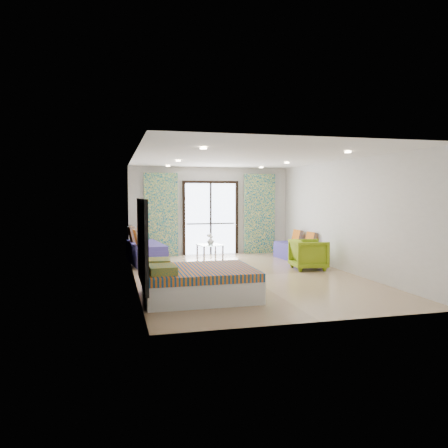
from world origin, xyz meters
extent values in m
cube|color=black|center=(0.00, 3.71, 2.24)|extent=(1.76, 0.08, 0.08)
cube|color=black|center=(-0.84, 3.71, 1.10)|extent=(0.08, 0.08, 2.20)
cube|color=black|center=(0.84, 3.71, 1.10)|extent=(0.08, 0.08, 2.20)
cube|color=black|center=(0.00, 3.71, 1.10)|extent=(0.05, 0.06, 2.20)
cube|color=#595451|center=(0.00, 3.73, 0.95)|extent=(1.52, 0.03, 0.04)
cube|color=beige|center=(-1.55, 3.57, 1.25)|extent=(1.00, 0.10, 2.50)
cube|color=beige|center=(1.55, 3.57, 1.25)|extent=(1.00, 0.10, 2.50)
cylinder|color=#FFE0B2|center=(-1.40, -2.00, 2.67)|extent=(0.12, 0.12, 0.02)
cylinder|color=#FFE0B2|center=(1.40, -2.00, 2.67)|extent=(0.12, 0.12, 0.02)
cylinder|color=#FFE0B2|center=(-1.40, 1.00, 2.67)|extent=(0.12, 0.12, 0.02)
cylinder|color=#FFE0B2|center=(1.40, 1.00, 2.67)|extent=(0.12, 0.12, 0.02)
cylinder|color=#FFE0B2|center=(-1.40, 3.00, 2.67)|extent=(0.12, 0.12, 0.02)
cylinder|color=#FFE0B2|center=(1.40, 3.00, 2.67)|extent=(0.12, 0.12, 0.02)
cube|color=black|center=(-2.46, -1.85, 1.05)|extent=(0.06, 2.10, 1.50)
cube|color=silver|center=(-2.47, -0.60, 1.05)|extent=(0.02, 0.10, 0.10)
cube|color=silver|center=(-1.45, -1.85, 0.20)|extent=(1.97, 1.58, 0.39)
cube|color=navy|center=(-1.45, -1.85, 0.47)|extent=(1.95, 1.61, 0.15)
cube|color=#166650|center=(-2.16, -2.22, 0.61)|extent=(0.47, 0.57, 0.14)
cube|color=#166650|center=(-2.16, -1.47, 0.61)|extent=(0.48, 0.57, 0.14)
cube|color=#40398A|center=(-2.10, 2.32, 0.22)|extent=(1.00, 2.09, 0.45)
cube|color=#40398A|center=(-2.10, 2.32, 0.50)|extent=(0.98, 2.05, 0.11)
cube|color=navy|center=(-2.33, 1.82, 0.76)|extent=(0.28, 0.53, 0.47)
cube|color=navy|center=(-2.43, 2.76, 0.76)|extent=(0.28, 0.53, 0.47)
cube|color=#40398A|center=(2.10, 1.91, 0.19)|extent=(0.79, 1.73, 0.37)
cube|color=#40398A|center=(2.10, 1.91, 0.42)|extent=(0.78, 1.69, 0.09)
cube|color=navy|center=(2.37, 1.54, 0.63)|extent=(0.22, 0.43, 0.39)
cube|color=navy|center=(2.30, 2.32, 0.63)|extent=(0.22, 0.43, 0.39)
cylinder|color=silver|center=(-0.50, 2.30, 0.21)|extent=(0.06, 0.06, 0.42)
cylinder|color=silver|center=(0.05, 2.39, 0.21)|extent=(0.06, 0.06, 0.42)
cylinder|color=silver|center=(-0.59, 2.86, 0.21)|extent=(0.06, 0.06, 0.42)
cylinder|color=silver|center=(-0.03, 2.94, 0.21)|extent=(0.06, 0.06, 0.42)
cube|color=#8CA59E|center=(-0.27, 2.62, 0.42)|extent=(0.74, 0.74, 0.02)
sphere|color=white|center=(-0.22, 2.63, 0.65)|extent=(0.07, 0.07, 0.07)
sphere|color=white|center=(-0.27, 2.67, 0.67)|extent=(0.07, 0.07, 0.07)
sphere|color=white|center=(-0.32, 2.61, 0.69)|extent=(0.07, 0.07, 0.07)
sphere|color=white|center=(-0.26, 2.57, 0.71)|extent=(0.07, 0.07, 0.07)
imported|color=white|center=(-0.24, 2.65, 0.53)|extent=(0.24, 0.25, 0.20)
imported|color=#7A9813|center=(1.76, 0.40, 0.41)|extent=(0.82, 0.86, 0.82)
camera|label=1|loc=(-2.94, -9.51, 1.89)|focal=35.00mm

